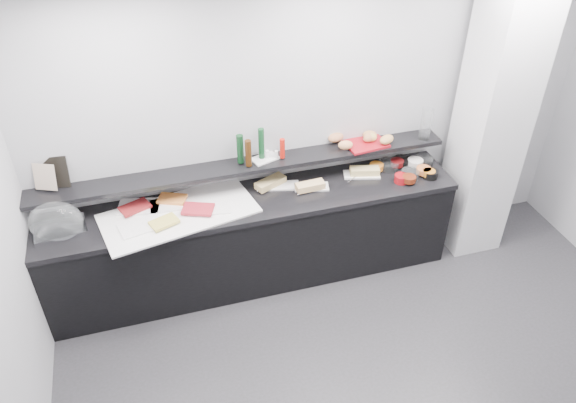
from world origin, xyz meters
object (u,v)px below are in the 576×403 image
object	(u,v)px
framed_print	(55,172)
bread_tray	(366,144)
sandwich_plate_mid	(311,187)
condiment_tray	(265,158)
carafe	(426,124)
cloche_base	(60,229)

from	to	relation	value
framed_print	bread_tray	xyz separation A→B (m)	(2.63, -0.10, -0.12)
sandwich_plate_mid	bread_tray	world-z (taller)	bread_tray
framed_print	condiment_tray	distance (m)	1.70
sandwich_plate_mid	carafe	world-z (taller)	carafe
carafe	bread_tray	bearing A→B (deg)	175.18
framed_print	condiment_tray	xyz separation A→B (m)	(1.70, -0.08, -0.12)
cloche_base	framed_print	distance (m)	0.45
bread_tray	condiment_tray	bearing A→B (deg)	172.07
framed_print	condiment_tray	world-z (taller)	framed_print
condiment_tray	framed_print	bearing A→B (deg)	158.50
condiment_tray	cloche_base	bearing A→B (deg)	167.64
sandwich_plate_mid	bread_tray	xyz separation A→B (m)	(0.56, 0.16, 0.25)
framed_print	bread_tray	bearing A→B (deg)	7.71
sandwich_plate_mid	condiment_tray	xyz separation A→B (m)	(-0.37, 0.18, 0.25)
sandwich_plate_mid	carafe	bearing A→B (deg)	19.03
cloche_base	condiment_tray	distance (m)	1.76
cloche_base	framed_print	bearing A→B (deg)	75.98
carafe	framed_print	bearing A→B (deg)	177.41
sandwich_plate_mid	carafe	size ratio (longest dim) A/B	1.00
cloche_base	carafe	world-z (taller)	carafe
condiment_tray	bread_tray	world-z (taller)	bread_tray
framed_print	bread_tray	distance (m)	2.63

